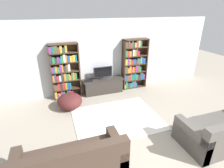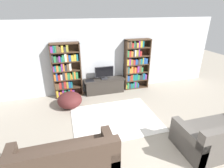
{
  "view_description": "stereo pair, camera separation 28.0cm",
  "coord_description": "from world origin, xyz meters",
  "px_view_note": "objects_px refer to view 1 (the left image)",
  "views": [
    {
      "loc": [
        -1.68,
        -1.73,
        2.92
      ],
      "look_at": [
        -0.02,
        3.07,
        0.7
      ],
      "focal_mm": 28.0,
      "sensor_mm": 36.0,
      "label": 1
    },
    {
      "loc": [
        -1.42,
        -1.81,
        2.92
      ],
      "look_at": [
        -0.02,
        3.07,
        0.7
      ],
      "focal_mm": 28.0,
      "sensor_mm": 36.0,
      "label": 2
    }
  ],
  "objects_px": {
    "beanbag_ottoman": "(70,101)",
    "couch_right_sofa": "(221,132)",
    "bookshelf_right": "(133,64)",
    "couch_left_sectional": "(71,165)",
    "bookshelf_left": "(64,72)",
    "tv_stand": "(103,86)",
    "television": "(103,73)",
    "laptop": "(88,81)"
  },
  "relations": [
    {
      "from": "beanbag_ottoman",
      "to": "tv_stand",
      "type": "bearing_deg",
      "value": 29.12
    },
    {
      "from": "bookshelf_right",
      "to": "couch_left_sectional",
      "type": "height_order",
      "value": "bookshelf_right"
    },
    {
      "from": "bookshelf_right",
      "to": "beanbag_ottoman",
      "type": "height_order",
      "value": "bookshelf_right"
    },
    {
      "from": "bookshelf_right",
      "to": "couch_left_sectional",
      "type": "xyz_separation_m",
      "value": [
        -2.81,
        -3.36,
        -0.64
      ]
    },
    {
      "from": "couch_left_sectional",
      "to": "beanbag_ottoman",
      "type": "distance_m",
      "value": 2.54
    },
    {
      "from": "bookshelf_right",
      "to": "beanbag_ottoman",
      "type": "relative_size",
      "value": 2.47
    },
    {
      "from": "television",
      "to": "bookshelf_right",
      "type": "bearing_deg",
      "value": 4.49
    },
    {
      "from": "television",
      "to": "couch_left_sectional",
      "type": "xyz_separation_m",
      "value": [
        -1.58,
        -3.26,
        -0.48
      ]
    },
    {
      "from": "bookshelf_left",
      "to": "tv_stand",
      "type": "height_order",
      "value": "bookshelf_left"
    },
    {
      "from": "television",
      "to": "laptop",
      "type": "distance_m",
      "value": 0.6
    },
    {
      "from": "bookshelf_left",
      "to": "couch_left_sectional",
      "type": "xyz_separation_m",
      "value": [
        -0.24,
        -3.36,
        -0.64
      ]
    },
    {
      "from": "couch_right_sofa",
      "to": "beanbag_ottoman",
      "type": "xyz_separation_m",
      "value": [
        -3.11,
        2.72,
        -0.04
      ]
    },
    {
      "from": "bookshelf_right",
      "to": "television",
      "type": "xyz_separation_m",
      "value": [
        -1.24,
        -0.1,
        -0.16
      ]
    },
    {
      "from": "bookshelf_left",
      "to": "couch_right_sofa",
      "type": "distance_m",
      "value": 4.78
    },
    {
      "from": "tv_stand",
      "to": "laptop",
      "type": "distance_m",
      "value": 0.62
    },
    {
      "from": "laptop",
      "to": "couch_left_sectional",
      "type": "height_order",
      "value": "couch_left_sectional"
    },
    {
      "from": "bookshelf_right",
      "to": "couch_left_sectional",
      "type": "bearing_deg",
      "value": -129.96
    },
    {
      "from": "bookshelf_right",
      "to": "television",
      "type": "height_order",
      "value": "bookshelf_right"
    },
    {
      "from": "tv_stand",
      "to": "television",
      "type": "height_order",
      "value": "television"
    },
    {
      "from": "bookshelf_left",
      "to": "tv_stand",
      "type": "relative_size",
      "value": 1.28
    },
    {
      "from": "tv_stand",
      "to": "couch_left_sectional",
      "type": "bearing_deg",
      "value": -115.79
    },
    {
      "from": "laptop",
      "to": "couch_left_sectional",
      "type": "relative_size",
      "value": 0.15
    },
    {
      "from": "tv_stand",
      "to": "couch_right_sofa",
      "type": "relative_size",
      "value": 0.81
    },
    {
      "from": "bookshelf_right",
      "to": "television",
      "type": "bearing_deg",
      "value": -175.51
    },
    {
      "from": "bookshelf_left",
      "to": "couch_left_sectional",
      "type": "bearing_deg",
      "value": -94.05
    },
    {
      "from": "beanbag_ottoman",
      "to": "couch_right_sofa",
      "type": "bearing_deg",
      "value": -41.11
    },
    {
      "from": "bookshelf_left",
      "to": "bookshelf_right",
      "type": "bearing_deg",
      "value": -0.0
    },
    {
      "from": "television",
      "to": "beanbag_ottoman",
      "type": "relative_size",
      "value": 0.9
    },
    {
      "from": "bookshelf_left",
      "to": "couch_left_sectional",
      "type": "distance_m",
      "value": 3.43
    },
    {
      "from": "couch_left_sectional",
      "to": "television",
      "type": "bearing_deg",
      "value": 64.21
    },
    {
      "from": "bookshelf_right",
      "to": "laptop",
      "type": "height_order",
      "value": "bookshelf_right"
    },
    {
      "from": "bookshelf_left",
      "to": "laptop",
      "type": "relative_size",
      "value": 6.27
    },
    {
      "from": "couch_left_sectional",
      "to": "beanbag_ottoman",
      "type": "relative_size",
      "value": 2.57
    },
    {
      "from": "bookshelf_right",
      "to": "bookshelf_left",
      "type": "bearing_deg",
      "value": 180.0
    },
    {
      "from": "laptop",
      "to": "beanbag_ottoman",
      "type": "height_order",
      "value": "laptop"
    },
    {
      "from": "television",
      "to": "couch_right_sofa",
      "type": "relative_size",
      "value": 0.38
    },
    {
      "from": "television",
      "to": "laptop",
      "type": "relative_size",
      "value": 2.27
    },
    {
      "from": "bookshelf_right",
      "to": "beanbag_ottoman",
      "type": "distance_m",
      "value": 2.77
    },
    {
      "from": "bookshelf_left",
      "to": "bookshelf_right",
      "type": "height_order",
      "value": "same"
    },
    {
      "from": "couch_left_sectional",
      "to": "couch_right_sofa",
      "type": "bearing_deg",
      "value": -3.16
    },
    {
      "from": "laptop",
      "to": "beanbag_ottoman",
      "type": "xyz_separation_m",
      "value": [
        -0.76,
        -0.69,
        -0.31
      ]
    },
    {
      "from": "beanbag_ottoman",
      "to": "bookshelf_right",
      "type": "bearing_deg",
      "value": 17.99
    }
  ]
}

